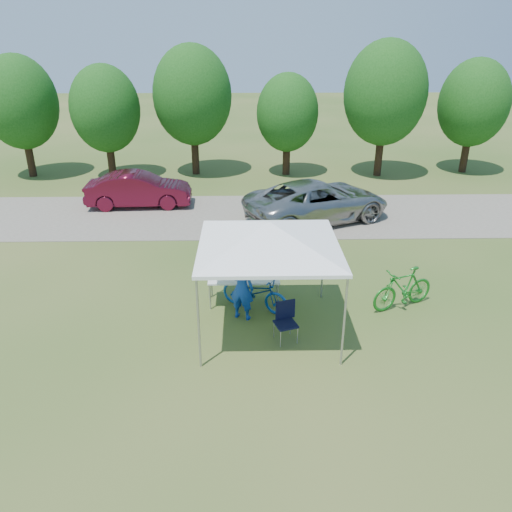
{
  "coord_description": "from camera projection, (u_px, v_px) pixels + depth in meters",
  "views": [
    {
      "loc": [
        -0.5,
        -10.27,
        6.55
      ],
      "look_at": [
        -0.25,
        2.0,
        1.0
      ],
      "focal_mm": 35.0,
      "sensor_mm": 36.0,
      "label": 1
    }
  ],
  "objects": [
    {
      "name": "cyclist",
      "position": [
        242.0,
        288.0,
        12.14
      ],
      "size": [
        0.71,
        0.6,
        1.67
      ],
      "primitive_type": "imported",
      "rotation": [
        0.0,
        0.0,
        2.75
      ],
      "color": "#133C9E",
      "rests_on": "ground"
    },
    {
      "name": "ground",
      "position": [
        268.0,
        327.0,
        12.06
      ],
      "size": [
        100.0,
        100.0,
        0.0
      ],
      "primitive_type": "plane",
      "color": "#2D5119",
      "rests_on": "ground"
    },
    {
      "name": "minivan",
      "position": [
        318.0,
        201.0,
        18.52
      ],
      "size": [
        6.01,
        4.54,
        1.52
      ],
      "primitive_type": "imported",
      "rotation": [
        0.0,
        0.0,
        1.99
      ],
      "color": "#9E9D99",
      "rests_on": "gravel_strip"
    },
    {
      "name": "bike_green",
      "position": [
        403.0,
        288.0,
        12.74
      ],
      "size": [
        1.87,
        1.18,
        1.09
      ],
      "primitive_type": "imported",
      "rotation": [
        0.0,
        0.0,
        -1.17
      ],
      "color": "#1A7620",
      "rests_on": "ground"
    },
    {
      "name": "cooler",
      "position": [
        230.0,
        271.0,
        12.78
      ],
      "size": [
        0.49,
        0.33,
        0.35
      ],
      "color": "white",
      "rests_on": "folding_table"
    },
    {
      "name": "sedan",
      "position": [
        139.0,
        190.0,
        20.09
      ],
      "size": [
        4.23,
        1.67,
        1.37
      ],
      "primitive_type": "imported",
      "rotation": [
        0.0,
        0.0,
        1.62
      ],
      "color": "#530D1F",
      "rests_on": "gravel_strip"
    },
    {
      "name": "bike_blue",
      "position": [
        255.0,
        292.0,
        12.69
      ],
      "size": [
        1.93,
        1.44,
        0.97
      ],
      "primitive_type": "imported",
      "rotation": [
        0.0,
        0.0,
        1.08
      ],
      "color": "#1245A1",
      "rests_on": "ground"
    },
    {
      "name": "canopy",
      "position": [
        269.0,
        225.0,
        10.97
      ],
      "size": [
        4.53,
        4.53,
        3.0
      ],
      "color": "#A5A5AA",
      "rests_on": "ground"
    },
    {
      "name": "ice_cream_cup",
      "position": [
        263.0,
        277.0,
        12.81
      ],
      "size": [
        0.08,
        0.08,
        0.06
      ],
      "primitive_type": "cylinder",
      "color": "yellow",
      "rests_on": "folding_table"
    },
    {
      "name": "folding_chair",
      "position": [
        286.0,
        318.0,
        11.44
      ],
      "size": [
        0.59,
        0.62,
        0.92
      ],
      "rotation": [
        0.0,
        0.0,
        0.32
      ],
      "color": "black",
      "rests_on": "ground"
    },
    {
      "name": "folding_table",
      "position": [
        244.0,
        278.0,
        12.88
      ],
      "size": [
        1.83,
        0.76,
        0.75
      ],
      "color": "white",
      "rests_on": "ground"
    },
    {
      "name": "gravel_strip",
      "position": [
        259.0,
        215.0,
        19.34
      ],
      "size": [
        24.0,
        5.0,
        0.02
      ],
      "primitive_type": "cube",
      "color": "gray",
      "rests_on": "ground"
    },
    {
      "name": "treeline",
      "position": [
        250.0,
        101.0,
        23.39
      ],
      "size": [
        24.89,
        4.28,
        6.3
      ],
      "color": "#382314",
      "rests_on": "ground"
    }
  ]
}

